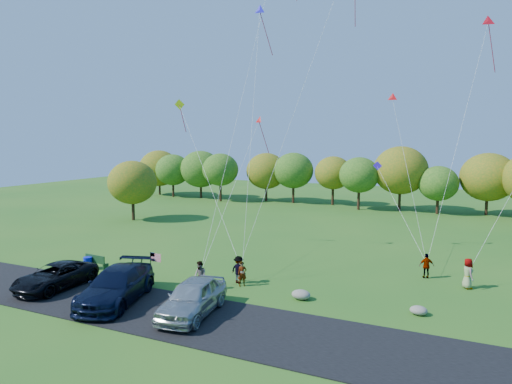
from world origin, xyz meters
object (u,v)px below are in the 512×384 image
Objects in this scene: minivan_dark at (55,276)px; minivan_silver at (193,297)px; flyer_c at (239,270)px; park_bench at (96,261)px; minivan_navy at (117,285)px; flyer_a at (242,274)px; flyer_e at (468,273)px; flyer_d at (427,266)px; trash_barrel at (88,263)px; flyer_b at (200,276)px.

minivan_dark is 1.00× the size of minivan_silver.
flyer_c is (-0.31, 5.99, -0.11)m from minivan_silver.
minivan_dark is at bearing -73.26° from park_bench.
minivan_navy is 7.74m from park_bench.
park_bench is at bearing 99.98° from minivan_dark.
flyer_a is 0.83× the size of flyer_e.
flyer_d is (15.81, 12.53, -0.17)m from minivan_navy.
flyer_a is at bearing 31.26° from minivan_navy.
minivan_navy is 21.58m from flyer_e.
flyer_d is (10.59, 6.79, 0.05)m from flyer_a.
flyer_c is at bearing 85.09° from minivan_silver.
trash_barrel is at bearing 152.39° from minivan_silver.
minivan_silver is 3.02× the size of flyer_b.
minivan_dark is 11.77m from flyer_a.
minivan_silver is at bearing -17.36° from park_bench.
flyer_b reaches higher than minivan_dark.
minivan_dark is 6.06× the size of trash_barrel.
minivan_navy reaches higher than flyer_e.
flyer_e is at bearing 32.11° from minivan_silver.
minivan_navy reaches higher than flyer_d.
minivan_dark reaches higher than park_bench.
flyer_a reaches higher than trash_barrel.
flyer_a is 0.89× the size of flyer_c.
flyer_e is (13.30, 11.17, -0.04)m from minivan_silver.
flyer_b is (-1.85, 3.70, -0.09)m from minivan_silver.
flyer_c is at bearing 28.71° from minivan_dark.
flyer_c is (-0.49, 0.44, 0.10)m from flyer_a.
minivan_dark is 3.47× the size of flyer_a.
flyer_a is (5.21, 5.74, -0.22)m from minivan_navy.
minivan_navy is 1.19× the size of minivan_silver.
park_bench is (-21.95, -7.84, -0.28)m from flyer_d.
minivan_navy reaches higher than minivan_dark.
flyer_c is at bearing 84.04° from flyer_e.
flyer_a is 0.67m from flyer_c.
minivan_navy is at bearing -97.21° from flyer_b.
minivan_silver reaches higher than trash_barrel.
minivan_silver is at bearing -31.32° from flyer_b.
flyer_a is 11.92m from trash_barrel.
minivan_navy is at bearing 174.28° from minivan_silver.
flyer_e reaches higher than flyer_c.
flyer_a is 11.41m from park_bench.
flyer_b is at bearing 13.86° from flyer_d.
park_bench is (-11.19, 4.49, -0.44)m from minivan_silver.
flyer_b reaches higher than flyer_c.
minivan_silver is at bearing -132.69° from flyer_a.
minivan_navy is 20.17m from flyer_d.
flyer_d reaches higher than minivan_dark.
minivan_navy reaches higher than trash_barrel.
minivan_silver is 4.14m from flyer_b.
park_bench reaches higher than trash_barrel.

